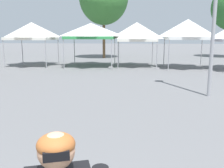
# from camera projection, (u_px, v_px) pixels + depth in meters

# --- Properties ---
(canopy_tent_left_of_center) EXTENTS (3.30, 3.30, 3.29)m
(canopy_tent_left_of_center) POSITION_uv_depth(u_px,v_px,m) (32.00, 31.00, 19.16)
(canopy_tent_left_of_center) COLOR #9E9EA3
(canopy_tent_left_of_center) RESTS_ON ground
(canopy_tent_behind_right) EXTENTS (3.60, 3.60, 3.22)m
(canopy_tent_behind_right) POSITION_uv_depth(u_px,v_px,m) (91.00, 31.00, 18.84)
(canopy_tent_behind_right) COLOR #9E9EA3
(canopy_tent_behind_right) RESTS_ON ground
(canopy_tent_far_right) EXTENTS (3.03, 3.03, 3.27)m
(canopy_tent_far_right) POSITION_uv_depth(u_px,v_px,m) (137.00, 32.00, 18.74)
(canopy_tent_far_right) COLOR #9E9EA3
(canopy_tent_far_right) RESTS_ON ground
(canopy_tent_right_of_center) EXTENTS (2.99, 2.99, 3.43)m
(canopy_tent_right_of_center) POSITION_uv_depth(u_px,v_px,m) (188.00, 29.00, 17.72)
(canopy_tent_right_of_center) COLOR #9E9EA3
(canopy_tent_right_of_center) RESTS_ON ground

